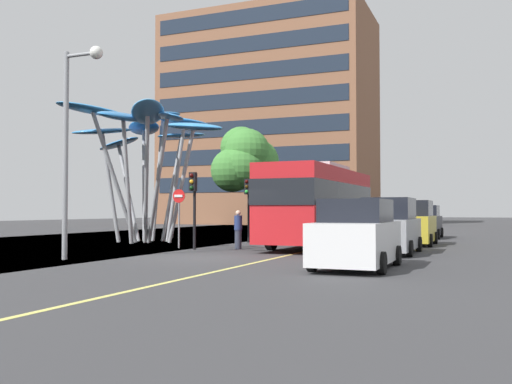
{
  "coord_description": "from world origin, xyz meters",
  "views": [
    {
      "loc": [
        9.58,
        -17.69,
        1.67
      ],
      "look_at": [
        -0.29,
        6.35,
        2.5
      ],
      "focal_mm": 39.81,
      "sensor_mm": 36.0,
      "label": 1
    }
  ],
  "objects": [
    {
      "name": "ground",
      "position": [
        -0.64,
        0.0,
        -0.05
      ],
      "size": [
        120.0,
        240.0,
        0.1
      ],
      "color": "#38383A"
    },
    {
      "name": "red_bus",
      "position": [
        2.47,
        7.26,
        2.04
      ],
      "size": [
        2.92,
        10.2,
        3.73
      ],
      "color": "red",
      "rests_on": "ground"
    },
    {
      "name": "leaf_sculpture",
      "position": [
        -6.84,
        7.36,
        5.74
      ],
      "size": [
        9.31,
        8.79,
        7.47
      ],
      "color": "#9EA0A5",
      "rests_on": "ground"
    },
    {
      "name": "traffic_light_kerb_near",
      "position": [
        -1.93,
        3.38,
        2.37
      ],
      "size": [
        0.28,
        0.42,
        3.26
      ],
      "color": "black",
      "rests_on": "ground"
    },
    {
      "name": "traffic_light_kerb_far",
      "position": [
        -1.93,
        9.23,
        2.39
      ],
      "size": [
        0.28,
        0.42,
        3.28
      ],
      "color": "black",
      "rests_on": "ground"
    },
    {
      "name": "traffic_light_island_mid",
      "position": [
        -2.6,
        11.86,
        2.43
      ],
      "size": [
        0.28,
        0.42,
        3.35
      ],
      "color": "black",
      "rests_on": "ground"
    },
    {
      "name": "car_parked_near",
      "position": [
        6.07,
        -1.51,
        0.94
      ],
      "size": [
        2.07,
        4.32,
        1.98
      ],
      "color": "silver",
      "rests_on": "ground"
    },
    {
      "name": "car_parked_mid",
      "position": [
        6.03,
        4.52,
        1.0
      ],
      "size": [
        2.07,
        4.6,
        2.14
      ],
      "color": "gray",
      "rests_on": "ground"
    },
    {
      "name": "car_parked_far",
      "position": [
        6.18,
        10.27,
        1.0
      ],
      "size": [
        2.09,
        4.3,
        2.13
      ],
      "color": "gold",
      "rests_on": "ground"
    },
    {
      "name": "car_side_street",
      "position": [
        5.97,
        17.46,
        0.93
      ],
      "size": [
        2.04,
        4.2,
        1.95
      ],
      "color": "black",
      "rests_on": "ground"
    },
    {
      "name": "street_lamp",
      "position": [
        -3.36,
        -2.38,
        4.59
      ],
      "size": [
        1.55,
        0.44,
        7.15
      ],
      "color": "gray",
      "rests_on": "ground"
    },
    {
      "name": "tree_pavement_near",
      "position": [
        -8.43,
        23.77,
        5.67
      ],
      "size": [
        4.86,
        5.5,
        8.49
      ],
      "color": "brown",
      "rests_on": "ground"
    },
    {
      "name": "pedestrian",
      "position": [
        -0.36,
        4.52,
        0.83
      ],
      "size": [
        0.34,
        0.34,
        1.66
      ],
      "color": "#2D3342",
      "rests_on": "ground"
    },
    {
      "name": "no_entry_sign",
      "position": [
        -3.03,
        4.09,
        1.73
      ],
      "size": [
        0.6,
        0.12,
        2.59
      ],
      "color": "gray",
      "rests_on": "ground"
    },
    {
      "name": "backdrop_building",
      "position": [
        -15.29,
        47.53,
        12.65
      ],
      "size": [
        24.48,
        14.1,
        25.3
      ],
      "color": "brown",
      "rests_on": "ground"
    }
  ]
}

